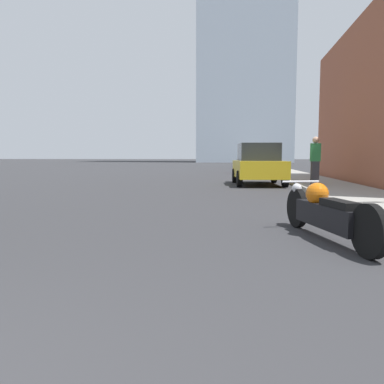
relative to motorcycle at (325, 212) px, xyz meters
name	(u,v)px	position (x,y,z in m)	size (l,w,h in m)	color
sidewalk	(269,167)	(2.16, 35.15, -0.32)	(2.29, 240.00, 0.15)	gray
motorcycle	(325,212)	(0.00, 0.00, 0.00)	(0.92, 2.56, 0.79)	black
parked_car_yellow	(258,164)	(-0.36, 10.56, 0.46)	(2.22, 4.04, 1.73)	gold
parked_car_red	(252,160)	(-0.12, 22.97, 0.52)	(2.01, 4.00, 1.86)	red
parked_car_black	(248,160)	(-0.12, 34.05, 0.45)	(2.16, 4.35, 1.68)	black
parked_car_green	(246,159)	(0.03, 46.74, 0.49)	(2.17, 4.21, 1.79)	#1E6B33
parked_car_silver	(243,159)	(-0.20, 57.52, 0.45)	(2.14, 4.59, 1.65)	#BCBCC1
pedestrian	(315,160)	(1.68, 9.14, 0.68)	(0.36, 0.25, 1.77)	#38383D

